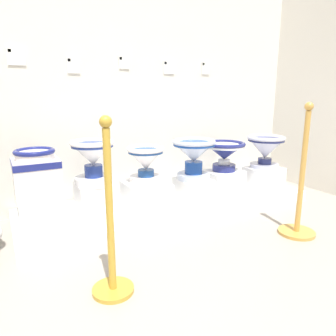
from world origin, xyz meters
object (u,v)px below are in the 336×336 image
antique_toilet_squat_floral (194,153)px  plinth_block_leftmost (146,193)px  antique_toilet_tall_cobalt (93,156)px  info_placard_third (124,62)px  stanchion_post_near_left (111,240)px  plinth_block_pale_glazed (40,208)px  info_placard_first (16,56)px  antique_toilet_pale_glazed (36,173)px  antique_toilet_leftmost (146,161)px  stanchion_post_near_right (300,200)px  info_placard_second (73,65)px  plinth_block_tall_cobalt (95,196)px  info_placard_fourth (169,67)px  plinth_block_slender_white (263,176)px  plinth_block_broad_patterned (223,179)px  info_placard_fifth (206,68)px  antique_toilet_slender_white (266,148)px  antique_toilet_broad_patterned (224,151)px

antique_toilet_squat_floral → plinth_block_leftmost: bearing=168.8°
antique_toilet_tall_cobalt → info_placard_third: size_ratio=3.19×
antique_toilet_tall_cobalt → stanchion_post_near_left: stanchion_post_near_left is taller
plinth_block_pale_glazed → info_placard_first: bearing=95.5°
antique_toilet_pale_glazed → info_placard_third: bearing=22.2°
antique_toilet_tall_cobalt → stanchion_post_near_left: (-0.21, -1.07, -0.25)m
plinth_block_pale_glazed → antique_toilet_leftmost: bearing=-4.3°
stanchion_post_near_right → info_placard_second: bearing=133.6°
stanchion_post_near_right → plinth_block_tall_cobalt: bearing=141.1°
info_placard_second → info_placard_fourth: size_ratio=1.05×
antique_toilet_squat_floral → plinth_block_slender_white: size_ratio=1.11×
info_placard_first → stanchion_post_near_right: info_placard_first is taller
antique_toilet_pale_glazed → info_placard_fourth: size_ratio=3.00×
plinth_block_broad_patterned → info_placard_first: size_ratio=2.79×
antique_toilet_squat_floral → info_placard_fifth: size_ratio=3.04×
antique_toilet_slender_white → stanchion_post_near_left: stanchion_post_near_left is taller
antique_toilet_tall_cobalt → antique_toilet_slender_white: 1.83m
antique_toilet_tall_cobalt → antique_toilet_leftmost: size_ratio=1.12×
stanchion_post_near_left → plinth_block_pale_glazed: bearing=102.5°
plinth_block_broad_patterned → info_placard_second: bearing=165.3°
antique_toilet_pale_glazed → plinth_block_slender_white: bearing=-3.5°
antique_toilet_leftmost → info_placard_first: 1.35m
antique_toilet_pale_glazed → antique_toilet_squat_floral: size_ratio=0.97×
plinth_block_pale_glazed → plinth_block_tall_cobalt: 0.45m
info_placard_second → stanchion_post_near_left: info_placard_second is taller
plinth_block_pale_glazed → antique_toilet_slender_white: (2.27, -0.14, 0.33)m
plinth_block_pale_glazed → antique_toilet_pale_glazed: antique_toilet_pale_glazed is taller
plinth_block_broad_patterned → info_placard_fifth: size_ratio=2.92×
info_placard_second → antique_toilet_slender_white: bearing=-15.1°
plinth_block_broad_patterned → plinth_block_slender_white: bearing=-16.3°
antique_toilet_broad_patterned → stanchion_post_near_left: stanchion_post_near_left is taller
stanchion_post_near_left → info_placard_second: bearing=82.8°
info_placard_third → stanchion_post_near_left: (-0.65, -1.42, -1.05)m
plinth_block_pale_glazed → info_placard_second: (0.42, 0.36, 1.13)m
plinth_block_broad_patterned → info_placard_third: info_placard_third is taller
antique_toilet_broad_patterned → info_placard_first: 2.09m
plinth_block_slender_white → info_placard_third: bearing=160.1°
plinth_block_broad_patterned → plinth_block_slender_white: size_ratio=1.07×
plinth_block_leftmost → info_placard_second: 1.30m
plinth_block_leftmost → plinth_block_slender_white: plinth_block_slender_white is taller
antique_toilet_leftmost → plinth_block_broad_patterned: size_ratio=0.85×
antique_toilet_pale_glazed → antique_toilet_broad_patterned: 1.82m
antique_toilet_tall_cobalt → info_placard_third: bearing=38.9°
antique_toilet_leftmost → stanchion_post_near_right: (0.85, -0.97, -0.21)m
info_placard_second → stanchion_post_near_left: bearing=-97.2°
antique_toilet_broad_patterned → antique_toilet_squat_floral: bearing=-162.8°
antique_toilet_tall_cobalt → plinth_block_leftmost: antique_toilet_tall_cobalt is taller
antique_toilet_pale_glazed → plinth_block_broad_patterned: bearing=-0.3°
plinth_block_slender_white → info_placard_second: (-1.86, 0.50, 1.12)m
stanchion_post_near_left → antique_toilet_squat_floral: bearing=39.2°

